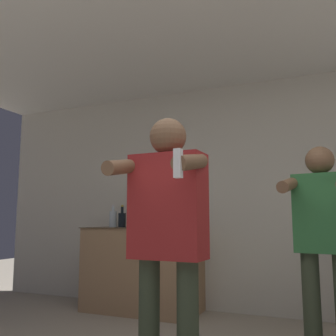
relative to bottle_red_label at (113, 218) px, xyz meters
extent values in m
cube|color=beige|center=(1.72, 0.31, 0.26)|extent=(7.00, 0.06, 2.55)
cube|color=silver|center=(1.72, -1.09, 1.56)|extent=(7.00, 3.25, 0.05)
cube|color=#997551|center=(0.42, -0.03, -0.56)|extent=(1.26, 0.63, 0.90)
cube|color=brown|center=(0.42, -0.03, -0.11)|extent=(1.29, 0.66, 0.01)
cylinder|color=silver|center=(0.00, 0.00, -0.01)|extent=(0.08, 0.08, 0.19)
cylinder|color=silver|center=(0.00, 0.00, 0.11)|extent=(0.03, 0.03, 0.06)
sphere|color=silver|center=(0.00, 0.00, 0.14)|extent=(0.04, 0.04, 0.04)
cylinder|color=black|center=(0.58, 0.00, 0.00)|extent=(0.08, 0.08, 0.20)
cylinder|color=black|center=(0.58, 0.00, 0.14)|extent=(0.03, 0.03, 0.08)
sphere|color=#B29933|center=(0.58, 0.00, 0.18)|extent=(0.03, 0.03, 0.03)
cylinder|color=black|center=(0.12, 0.00, -0.02)|extent=(0.09, 0.09, 0.16)
cylinder|color=black|center=(0.12, 0.00, 0.10)|extent=(0.03, 0.03, 0.08)
sphere|color=#B29933|center=(0.12, 0.00, 0.14)|extent=(0.03, 0.03, 0.03)
cylinder|color=#563314|center=(0.34, 0.00, 0.00)|extent=(0.07, 0.07, 0.21)
cylinder|color=#563314|center=(0.34, 0.00, 0.15)|extent=(0.03, 0.03, 0.07)
sphere|color=silver|center=(0.34, 0.00, 0.18)|extent=(0.03, 0.03, 0.03)
cylinder|color=#38422D|center=(1.41, -1.91, -0.62)|extent=(0.12, 0.12, 0.78)
cylinder|color=#38422D|center=(1.64, -1.92, -0.62)|extent=(0.12, 0.12, 0.78)
cube|color=maroon|center=(1.53, -1.92, 0.06)|extent=(0.43, 0.21, 0.59)
sphere|color=brown|center=(1.53, -1.92, 0.46)|extent=(0.21, 0.21, 0.21)
cylinder|color=brown|center=(1.32, -2.07, 0.28)|extent=(0.09, 0.33, 0.13)
cylinder|color=brown|center=(1.72, -2.08, 0.28)|extent=(0.09, 0.33, 0.13)
cube|color=white|center=(1.72, -2.24, 0.25)|extent=(0.04, 0.04, 0.14)
cylinder|color=#38422D|center=(2.21, -0.89, -0.63)|extent=(0.13, 0.13, 0.76)
cube|color=#2D6B38|center=(2.32, -0.90, 0.03)|extent=(0.42, 0.25, 0.57)
sphere|color=brown|center=(2.32, -0.90, 0.42)|extent=(0.21, 0.21, 0.21)
cylinder|color=brown|center=(2.11, -1.06, 0.23)|extent=(0.14, 0.40, 0.15)
camera|label=1|loc=(2.36, -3.87, -0.02)|focal=40.00mm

